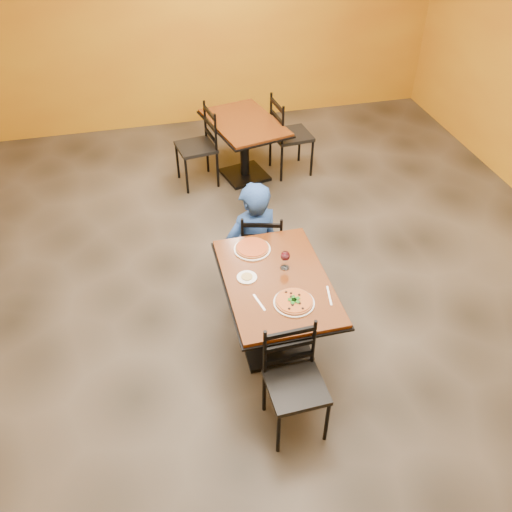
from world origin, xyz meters
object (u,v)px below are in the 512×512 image
object	(u,v)px
chair_main_far	(262,245)
pizza_far	(252,248)
wine_glass	(285,259)
plate_main	(294,303)
table_second	(244,136)
chair_main_near	(296,388)
plate_far	(252,249)
diner	(253,234)
pizza_main	(294,301)
chair_second_left	(196,148)
side_plate	(247,277)
chair_second_right	(292,135)
table_main	(276,297)

from	to	relation	value
chair_main_far	pizza_far	size ratio (longest dim) A/B	3.01
wine_glass	chair_main_far	bearing A→B (deg)	90.22
chair_main_far	plate_main	bearing A→B (deg)	103.43
table_second	wine_glass	xyz separation A→B (m)	(-0.27, -2.67, 0.29)
chair_main_near	plate_far	xyz separation A→B (m)	(-0.03, 1.21, 0.31)
diner	pizza_far	xyz separation A→B (m)	(-0.11, -0.47, 0.22)
diner	wine_glass	size ratio (longest dim) A/B	6.10
chair_main_far	plate_far	size ratio (longest dim) A/B	2.72
pizza_main	plate_far	distance (m)	0.71
chair_second_left	pizza_far	world-z (taller)	chair_second_left
pizza_main	pizza_far	bearing A→B (deg)	102.65
wine_glass	table_second	bearing A→B (deg)	84.30
chair_main_near	side_plate	xyz separation A→B (m)	(-0.15, 0.88, 0.31)
pizza_main	chair_second_right	bearing A→B (deg)	73.55
chair_main_far	diner	bearing A→B (deg)	-1.32
wine_glass	plate_main	bearing A→B (deg)	-96.33
table_second	diner	world-z (taller)	diner
pizza_main	wine_glass	distance (m)	0.41
table_second	chair_main_near	xyz separation A→B (m)	(-0.44, -3.59, -0.11)
table_main	pizza_far	distance (m)	0.47
diner	side_plate	bearing A→B (deg)	58.67
chair_main_near	plate_main	distance (m)	0.62
table_second	wine_glass	bearing A→B (deg)	-95.70
chair_main_near	pizza_far	bearing A→B (deg)	89.72
chair_main_near	pizza_far	xyz separation A→B (m)	(-0.03, 1.21, 0.33)
chair_main_near	wine_glass	size ratio (longest dim) A/B	4.92
chair_main_far	side_plate	size ratio (longest dim) A/B	5.26
diner	pizza_main	size ratio (longest dim) A/B	3.87
chair_second_right	pizza_main	world-z (taller)	chair_second_right
chair_main_near	chair_second_right	distance (m)	3.74
chair_second_left	diner	size ratio (longest dim) A/B	0.87
chair_main_near	plate_main	xyz separation A→B (m)	(0.13, 0.52, 0.31)
diner	chair_main_near	bearing A→B (deg)	72.20
plate_main	side_plate	xyz separation A→B (m)	(-0.28, 0.36, 0.00)
table_main	plate_far	xyz separation A→B (m)	(-0.10, 0.41, 0.20)
table_main	plate_far	distance (m)	0.46
chair_main_far	wine_glass	distance (m)	0.84
wine_glass	plate_far	bearing A→B (deg)	124.85
pizza_main	wine_glass	xyz separation A→B (m)	(0.04, 0.41, 0.07)
plate_main	wine_glass	xyz separation A→B (m)	(0.04, 0.41, 0.08)
plate_main	pizza_main	distance (m)	0.02
pizza_far	diner	bearing A→B (deg)	76.39
table_main	chair_main_far	bearing A→B (deg)	83.37
chair_main_far	plate_main	distance (m)	1.18
table_second	pizza_far	distance (m)	2.43
pizza_main	plate_far	world-z (taller)	pizza_main
side_plate	diner	bearing A→B (deg)	73.64
table_main	chair_second_left	xyz separation A→B (m)	(-0.23, 2.78, -0.08)
side_plate	wine_glass	bearing A→B (deg)	8.15
side_plate	pizza_far	bearing A→B (deg)	69.92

